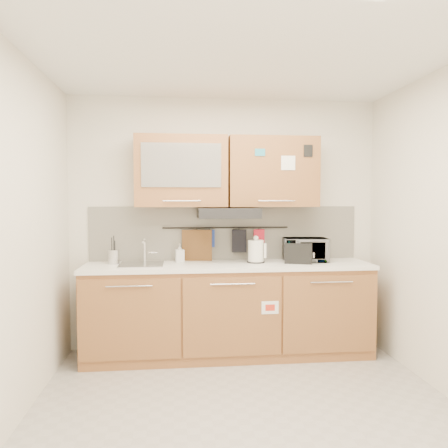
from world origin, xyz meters
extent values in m
plane|color=#9E9993|center=(0.00, 0.00, 0.00)|extent=(3.20, 3.20, 0.00)
plane|color=white|center=(0.00, 0.00, 2.60)|extent=(3.20, 3.20, 0.00)
plane|color=silver|center=(0.00, 1.50, 1.30)|extent=(3.20, 0.00, 3.20)
plane|color=silver|center=(-1.60, 0.00, 1.30)|extent=(0.00, 3.00, 3.00)
cube|color=#9F6338|center=(0.00, 1.20, 0.44)|extent=(2.80, 0.60, 0.88)
cube|color=black|center=(0.00, 1.20, 0.05)|extent=(2.80, 0.54, 0.10)
cube|color=olive|center=(-0.93, 0.89, 0.47)|extent=(0.91, 0.02, 0.74)
cylinder|color=silver|center=(-0.93, 0.86, 0.78)|extent=(0.41, 0.01, 0.01)
cube|color=olive|center=(0.00, 0.89, 0.47)|extent=(0.91, 0.02, 0.74)
cylinder|color=silver|center=(0.00, 0.86, 0.78)|extent=(0.41, 0.01, 0.01)
cube|color=olive|center=(0.93, 0.89, 0.47)|extent=(0.91, 0.02, 0.74)
cylinder|color=silver|center=(0.93, 0.86, 0.78)|extent=(0.41, 0.01, 0.01)
cube|color=white|center=(0.00, 1.19, 0.90)|extent=(2.82, 0.62, 0.04)
cube|color=silver|center=(0.00, 1.49, 1.20)|extent=(2.80, 0.02, 0.56)
cube|color=#9F6338|center=(-0.46, 1.32, 1.83)|extent=(0.90, 0.35, 0.70)
cube|color=silver|center=(-0.46, 1.14, 1.88)|extent=(0.76, 0.02, 0.42)
cube|color=olive|center=(0.46, 1.32, 1.83)|extent=(0.90, 0.35, 0.70)
cube|color=white|center=(0.58, 1.14, 1.91)|extent=(0.14, 0.00, 0.14)
cube|color=black|center=(0.00, 1.25, 1.42)|extent=(0.60, 0.46, 0.10)
cube|color=silver|center=(-0.85, 1.20, 0.92)|extent=(0.42, 0.40, 0.03)
cylinder|color=silver|center=(-0.83, 1.36, 1.04)|extent=(0.03, 0.03, 0.24)
cylinder|color=silver|center=(-0.83, 1.28, 1.14)|extent=(0.02, 0.18, 0.02)
cylinder|color=black|center=(0.00, 1.45, 1.26)|extent=(1.30, 0.02, 0.02)
cylinder|color=silver|center=(-1.12, 1.29, 0.99)|extent=(0.14, 0.14, 0.14)
cylinder|color=black|center=(-1.14, 1.30, 1.05)|extent=(0.01, 0.01, 0.26)
cylinder|color=black|center=(-1.11, 1.28, 1.04)|extent=(0.01, 0.01, 0.23)
cylinder|color=black|center=(-1.12, 1.31, 1.06)|extent=(0.01, 0.01, 0.28)
cylinder|color=black|center=(-1.14, 1.27, 1.02)|extent=(0.01, 0.01, 0.20)
cylinder|color=white|center=(0.28, 1.24, 1.03)|extent=(0.21, 0.21, 0.23)
sphere|color=white|center=(0.28, 1.24, 1.17)|extent=(0.05, 0.05, 0.05)
cube|color=white|center=(0.37, 1.20, 1.04)|extent=(0.03, 0.04, 0.14)
cylinder|color=black|center=(0.28, 1.24, 0.93)|extent=(0.18, 0.18, 0.01)
cube|color=black|center=(0.69, 1.15, 1.02)|extent=(0.30, 0.23, 0.20)
cube|color=black|center=(0.65, 1.16, 1.11)|extent=(0.11, 0.13, 0.01)
cube|color=black|center=(0.74, 1.13, 1.11)|extent=(0.11, 0.13, 0.01)
imported|color=#999999|center=(0.80, 1.27, 1.04)|extent=(0.46, 0.33, 0.24)
imported|color=#999999|center=(-0.48, 1.36, 1.01)|extent=(0.10, 0.10, 0.19)
cube|color=brown|center=(-0.30, 1.44, 1.05)|extent=(0.31, 0.06, 0.38)
cube|color=navy|center=(-0.17, 1.44, 1.15)|extent=(0.11, 0.03, 0.18)
cube|color=black|center=(0.14, 1.44, 1.12)|extent=(0.16, 0.06, 0.24)
cube|color=red|center=(0.35, 1.44, 1.17)|extent=(0.12, 0.04, 0.14)
camera|label=1|loc=(-0.50, -3.05, 1.55)|focal=35.00mm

